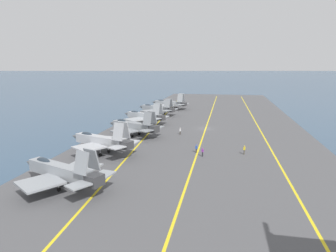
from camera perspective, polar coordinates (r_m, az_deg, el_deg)
ground_plane at (r=84.13m, az=7.19°, el=-0.73°), size 2000.00×2000.00×0.00m
carrier_deck at (r=84.09m, az=7.20°, el=-0.59°), size 203.35×53.31×0.40m
deck_stripe_foul_line at (r=84.41m, az=17.18°, el=-0.83°), size 183.00×2.43×0.01m
deck_stripe_centerline at (r=84.05m, az=7.20°, el=-0.46°), size 183.01×0.36×0.01m
deck_stripe_edge_line at (r=86.21m, az=-2.57°, el=-0.08°), size 182.71×11.23×0.01m
parked_jet_nearest at (r=45.76m, az=-19.68°, el=-8.07°), size 12.93×15.90×6.38m
parked_jet_second at (r=60.38m, az=-12.63°, el=-2.71°), size 12.17×15.49×6.90m
parked_jet_third at (r=74.82m, az=-6.68°, el=-0.02°), size 12.73×15.36×6.50m
parked_jet_fourth at (r=90.21m, az=-4.52°, el=1.95°), size 13.80×15.13×6.54m
parked_jet_fifth at (r=105.74m, az=-2.17°, el=3.37°), size 12.62×15.38×6.08m
parked_jet_sixth at (r=121.04m, az=0.27°, el=4.38°), size 13.22×15.88×6.39m
crew_yellow_vest at (r=60.89m, az=14.34°, el=-4.38°), size 0.34×0.43×1.78m
crew_blue_vest at (r=60.47m, az=5.42°, el=-4.23°), size 0.33×0.42×1.69m
crew_purple_vest at (r=58.06m, az=6.60°, el=-4.88°), size 0.36×0.44×1.75m
crew_white_vest at (r=75.89m, az=2.33°, el=-0.93°), size 0.44×0.36×1.74m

